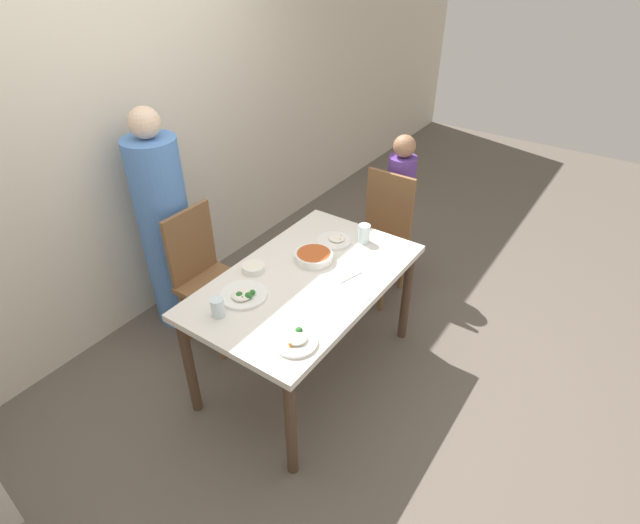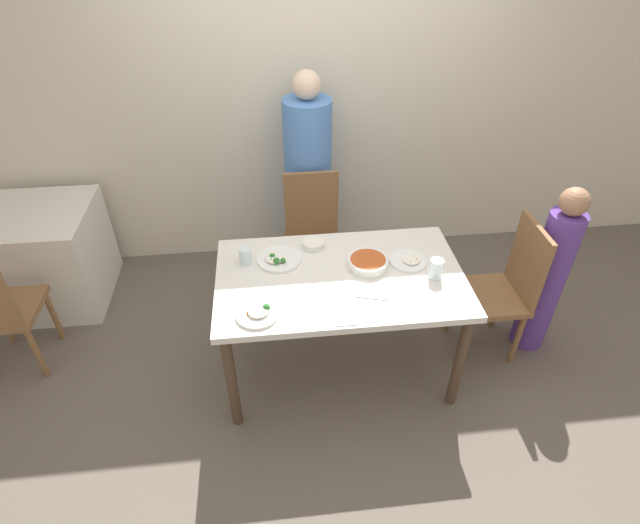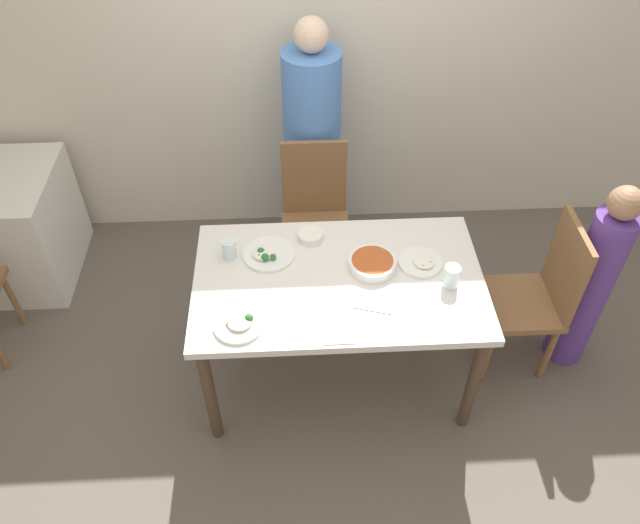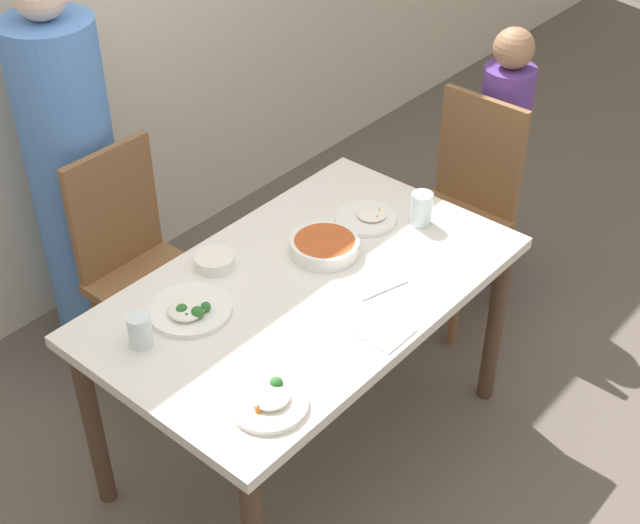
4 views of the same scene
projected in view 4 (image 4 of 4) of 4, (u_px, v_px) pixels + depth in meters
The scene contains 15 objects.
ground_plane at pixel (308, 442), 3.29m from camera, with size 10.00×10.00×0.00m, color #60564C.
dining_table at pixel (306, 305), 2.90m from camera, with size 1.40×0.84×0.74m.
chair_adult_spot at pixel (140, 263), 3.34m from camera, with size 0.40×0.40×0.94m.
chair_child_spot at pixel (461, 205), 3.66m from camera, with size 0.40×0.40×0.94m.
person_adult at pixel (75, 183), 3.39m from camera, with size 0.34×0.34×1.55m.
person_child at pixel (498, 167), 3.79m from camera, with size 0.21×0.21×1.18m.
bowl_curry at pixel (325, 246), 2.96m from camera, with size 0.23×0.23×0.05m.
plate_rice_adult at pixel (367, 218), 3.13m from camera, with size 0.21×0.21×0.05m.
plate_rice_child at pixel (269, 401), 2.41m from camera, with size 0.22×0.22×0.06m.
plate_noodles at pixel (190, 310), 2.72m from camera, with size 0.26×0.26×0.06m.
bowl_rice_small at pixel (215, 261), 2.91m from camera, with size 0.13×0.13×0.04m.
glass_water_tall at pixel (140, 330), 2.59m from camera, with size 0.07×0.07×0.10m.
glass_water_short at pixel (422, 209), 3.09m from camera, with size 0.08×0.08×0.12m.
napkin_folded at pixel (384, 332), 2.66m from camera, with size 0.14×0.14×0.01m.
fork_steel at pixel (384, 289), 2.82m from camera, with size 0.18×0.07×0.01m.
Camera 4 is at (-1.67, -1.49, 2.51)m, focal length 50.00 mm.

